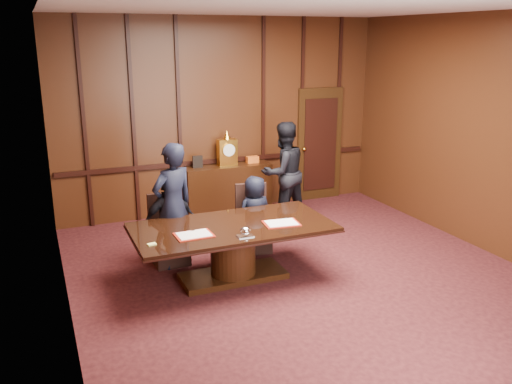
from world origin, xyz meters
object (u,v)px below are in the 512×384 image
conference_table (233,243)px  signatory_left (169,221)px  sideboard (228,187)px  witness_left (173,206)px  signatory_right (255,214)px  witness_right (283,172)px

conference_table → signatory_left: bearing=129.1°
sideboard → conference_table: (-0.90, -2.71, 0.02)m
signatory_left → witness_left: witness_left is taller
signatory_right → conference_table: bearing=41.7°
signatory_right → witness_right: size_ratio=0.66×
conference_table → witness_right: (1.64, 1.90, 0.37)m
signatory_left → witness_left: size_ratio=0.72×
conference_table → signatory_left: (-0.65, 0.80, 0.13)m
witness_left → witness_right: 2.54m
signatory_left → conference_table: bearing=124.7°
conference_table → signatory_left: 1.04m
signatory_left → witness_right: bearing=-158.7°
witness_left → signatory_left: bearing=-82.5°
signatory_left → witness_right: witness_right is taller
conference_table → signatory_left: size_ratio=2.04×
conference_table → witness_left: witness_left is taller
signatory_left → signatory_right: signatory_left is taller
signatory_left → witness_right: 2.55m
signatory_left → signatory_right: size_ratio=1.10×
conference_table → witness_right: bearing=49.2°
conference_table → sideboard: bearing=71.6°
signatory_left → signatory_right: (1.30, 0.00, -0.06)m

